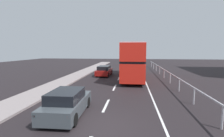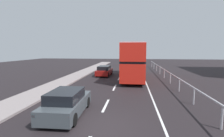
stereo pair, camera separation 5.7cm
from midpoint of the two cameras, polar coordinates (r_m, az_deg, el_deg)
The scene contains 6 objects.
ground_plane at distance 8.50m, azimuth -5.40°, elevation -18.98°, with size 74.15×120.00×0.10m, color black.
lane_paint_markings at distance 16.52m, azimuth 7.70°, elevation -6.22°, with size 3.33×46.00×0.01m.
bridge_side_railing at distance 17.20m, azimuth 20.53°, elevation -2.97°, with size 0.10×42.00×1.13m.
double_decker_bus_red at distance 21.17m, azimuth 7.07°, elevation 2.96°, with size 2.63×11.06×4.38m.
hatchback_car_near at distance 9.63m, azimuth -15.30°, elevation -11.40°, with size 1.89×4.11×1.42m.
sedan_car_ahead at distance 23.50m, azimuth -2.77°, elevation -0.79°, with size 1.88×4.38×1.37m.
Camera 1 is at (1.65, -7.50, 3.58)m, focal length 26.62 mm.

